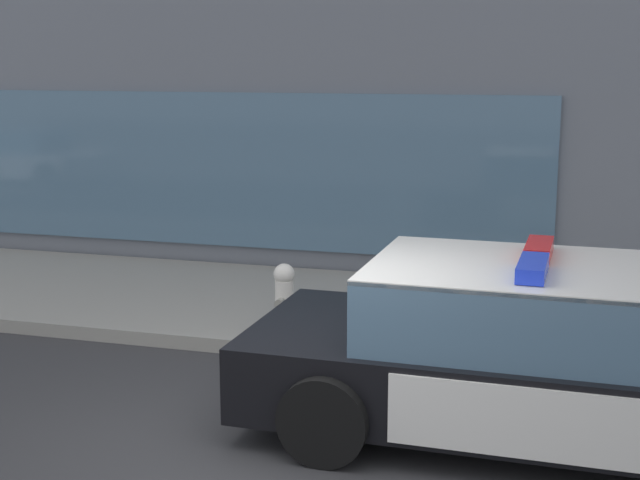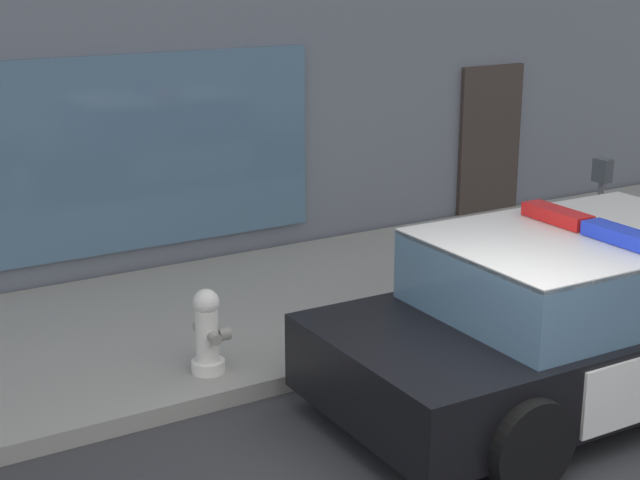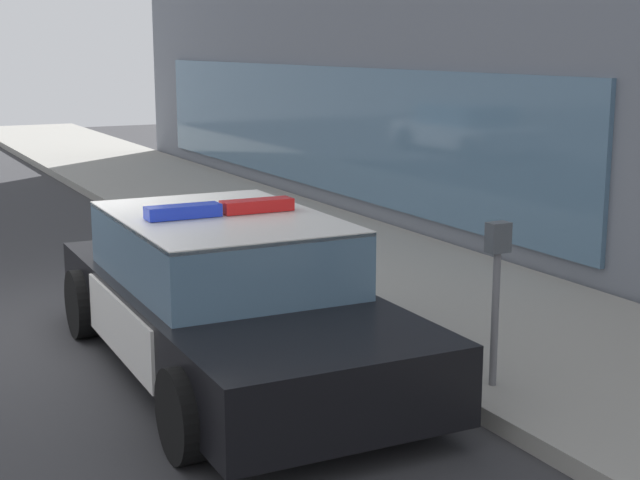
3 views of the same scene
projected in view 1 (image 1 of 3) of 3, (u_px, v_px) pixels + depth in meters
The scene contains 4 objects.
ground at pixel (272, 463), 6.63m from camera, with size 48.00×48.00×0.00m, color #303033.
sidewalk at pixel (383, 314), 10.27m from camera, with size 48.00×3.28×0.15m, color gray.
police_cruiser at pixel (549, 355), 6.93m from camera, with size 4.84×2.21×1.49m.
fire_hydrant at pixel (285, 299), 9.25m from camera, with size 0.34×0.39×0.73m.
Camera 1 is at (2.05, -5.84, 2.91)m, focal length 50.44 mm.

